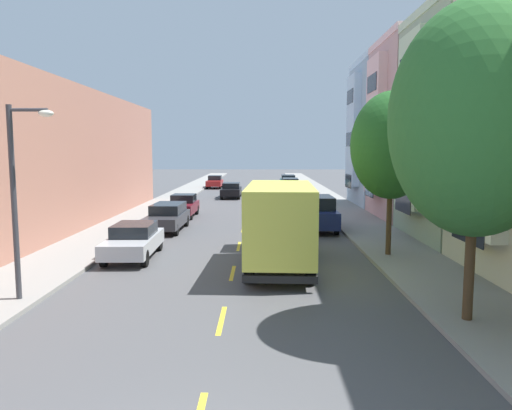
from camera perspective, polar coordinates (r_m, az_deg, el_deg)
The scene contains 19 objects.
ground_plane at distance 35.79m, azimuth -1.07°, elevation -0.79°, with size 160.00×160.00×0.00m, color #4C4C4F.
sidewalk_left at distance 34.75m, azimuth -12.96°, elevation -1.05°, with size 3.20×120.00×0.14m, color gray.
sidewalk_right at distance 34.32m, azimuth 10.77°, elevation -1.09°, with size 3.20×120.00×0.14m, color gray.
lane_centerline_dashes at distance 30.34m, azimuth -1.38°, elevation -2.09°, with size 0.14×47.20×0.01m.
townhouse_fourth_rose at distance 34.27m, azimuth 22.39°, elevation 7.87°, with size 10.69×7.46×11.68m.
townhouse_fifth_powder_blue at distance 41.65m, azimuth 19.17°, elevation 7.63°, with size 11.77×7.46×11.65m.
street_tree_nearest at distance 13.39m, azimuth 24.49°, elevation 9.15°, with size 4.31×4.31×8.08m.
street_tree_second at distance 20.85m, azimuth 15.59°, elevation 6.74°, with size 3.33×3.33×6.78m.
street_lamp at distance 15.56m, azimuth -26.03°, elevation 2.03°, with size 1.35×0.28×5.65m.
delivery_box_truck at distance 19.02m, azimuth 2.84°, elevation -1.57°, with size 2.70×8.24×3.21m.
parked_suv_navy at distance 27.67m, azimuth 7.16°, elevation -0.91°, with size 1.98×4.81×1.93m.
parked_hatchback_sky at distance 45.41m, azimuth 4.85°, elevation 1.68°, with size 1.74×4.00×1.50m.
parked_wagon_champagne at distance 53.01m, azimuth 4.04°, elevation 2.42°, with size 1.90×4.73×1.50m.
parked_hatchback_burgundy at distance 33.35m, azimuth -8.58°, elevation -0.08°, with size 1.79×4.02×1.50m.
parked_wagon_charcoal at distance 27.80m, azimuth -10.34°, elevation -1.31°, with size 1.90×4.73×1.50m.
parked_sedan_silver at distance 21.03m, azimuth -14.17°, elevation -4.03°, with size 1.93×4.55×1.43m.
parked_hatchback_red at distance 58.16m, azimuth -4.86°, elevation 2.72°, with size 1.74×4.00×1.50m.
parked_wagon_teal at distance 60.18m, azimuth 3.76°, elevation 2.90°, with size 1.85×4.71×1.50m.
moving_black_sedan at distance 46.19m, azimuth -2.92°, elevation 1.77°, with size 1.80×4.50×1.43m.
Camera 1 is at (1.05, -5.49, 4.50)m, focal length 34.09 mm.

